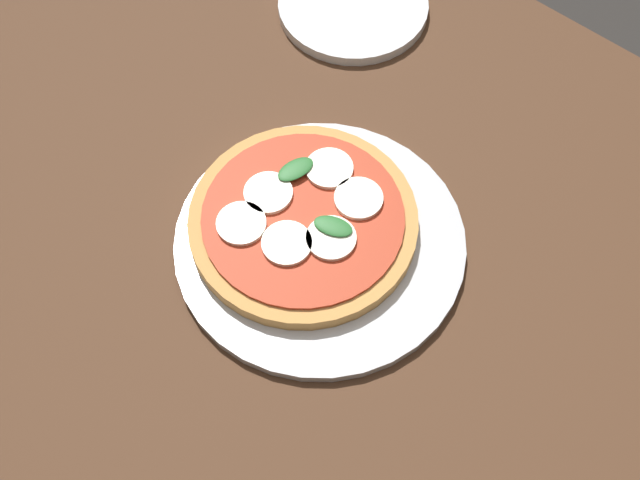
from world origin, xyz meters
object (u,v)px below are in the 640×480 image
object	(u,v)px
serving_tray	(320,242)
pizza	(303,220)
dining_table	(367,303)
plate_white	(353,6)

from	to	relation	value
serving_tray	pizza	distance (m)	0.03
dining_table	serving_tray	world-z (taller)	serving_tray
dining_table	serving_tray	size ratio (longest dim) A/B	4.23
dining_table	plate_white	size ratio (longest dim) A/B	6.81
dining_table	pizza	bearing A→B (deg)	14.10
dining_table	plate_white	world-z (taller)	plate_white
dining_table	pizza	world-z (taller)	pizza
pizza	plate_white	bearing A→B (deg)	-59.82
dining_table	plate_white	distance (m)	0.40
serving_tray	pizza	world-z (taller)	pizza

